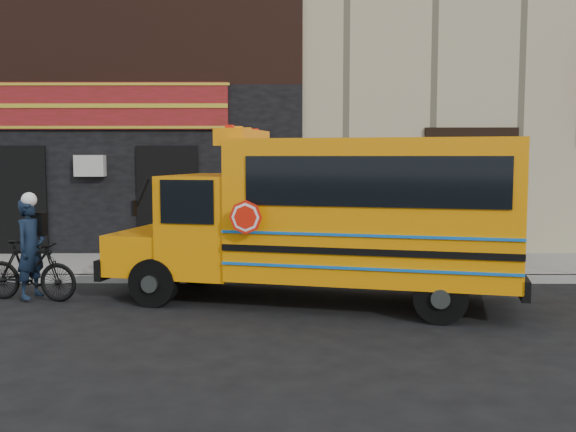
# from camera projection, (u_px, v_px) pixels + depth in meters

# --- Properties ---
(ground) EXTENTS (120.00, 120.00, 0.00)m
(ground) POSITION_uv_depth(u_px,v_px,m) (308.00, 315.00, 10.00)
(ground) COLOR black
(ground) RESTS_ON ground
(curb) EXTENTS (40.00, 0.20, 0.15)m
(curb) POSITION_uv_depth(u_px,v_px,m) (305.00, 279.00, 12.58)
(curb) COLOR gray
(curb) RESTS_ON ground
(sidewalk) EXTENTS (40.00, 3.00, 0.15)m
(sidewalk) POSITION_uv_depth(u_px,v_px,m) (303.00, 266.00, 14.08)
(sidewalk) COLOR slate
(sidewalk) RESTS_ON ground
(building) EXTENTS (20.00, 10.70, 12.00)m
(building) POSITION_uv_depth(u_px,v_px,m) (298.00, 38.00, 19.84)
(building) COLOR tan
(building) RESTS_ON sidewalk
(school_bus) EXTENTS (7.21, 3.68, 2.92)m
(school_bus) POSITION_uv_depth(u_px,v_px,m) (334.00, 214.00, 10.70)
(school_bus) COLOR black
(school_bus) RESTS_ON ground
(bicycle) EXTENTS (1.79, 0.81, 1.04)m
(bicycle) POSITION_uv_depth(u_px,v_px,m) (30.00, 271.00, 10.97)
(bicycle) COLOR black
(bicycle) RESTS_ON ground
(cyclist) EXTENTS (0.58, 0.72, 1.70)m
(cyclist) POSITION_uv_depth(u_px,v_px,m) (31.00, 251.00, 10.96)
(cyclist) COLOR black
(cyclist) RESTS_ON ground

